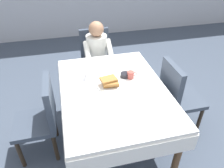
% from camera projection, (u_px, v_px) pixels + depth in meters
% --- Properties ---
extents(ground_plane, '(14.00, 14.00, 0.00)m').
position_uv_depth(ground_plane, '(113.00, 136.00, 2.69)').
color(ground_plane, '#3D4756').
extents(dining_table_main, '(1.12, 1.52, 0.74)m').
position_uv_depth(dining_table_main, '(114.00, 95.00, 2.31)').
color(dining_table_main, white).
rests_on(dining_table_main, ground).
extents(chair_diner, '(0.44, 0.45, 0.93)m').
position_uv_depth(chair_diner, '(96.00, 56.00, 3.31)').
color(chair_diner, '#384251').
rests_on(chair_diner, ground).
extents(diner_person, '(0.40, 0.43, 1.12)m').
position_uv_depth(diner_person, '(97.00, 52.00, 3.11)').
color(diner_person, silver).
rests_on(diner_person, ground).
extents(chair_right_side, '(0.45, 0.44, 0.93)m').
position_uv_depth(chair_right_side, '(176.00, 94.00, 2.53)').
color(chair_right_side, '#384251').
rests_on(chair_right_side, ground).
extents(chair_left_side, '(0.45, 0.44, 0.93)m').
position_uv_depth(chair_left_side, '(42.00, 115.00, 2.24)').
color(chair_left_side, '#384251').
rests_on(chair_left_side, ground).
extents(plate_breakfast, '(0.28, 0.28, 0.02)m').
position_uv_depth(plate_breakfast, '(110.00, 85.00, 2.29)').
color(plate_breakfast, white).
rests_on(plate_breakfast, dining_table_main).
extents(breakfast_stack, '(0.20, 0.17, 0.08)m').
position_uv_depth(breakfast_stack, '(110.00, 82.00, 2.27)').
color(breakfast_stack, '#A36B33').
rests_on(breakfast_stack, plate_breakfast).
extents(cup_coffee, '(0.11, 0.08, 0.08)m').
position_uv_depth(cup_coffee, '(131.00, 75.00, 2.40)').
color(cup_coffee, '#B24C42').
rests_on(cup_coffee, dining_table_main).
extents(bowl_butter, '(0.11, 0.11, 0.04)m').
position_uv_depth(bowl_butter, '(125.00, 75.00, 2.44)').
color(bowl_butter, black).
rests_on(bowl_butter, dining_table_main).
extents(syrup_pitcher, '(0.08, 0.08, 0.07)m').
position_uv_depth(syrup_pitcher, '(86.00, 77.00, 2.38)').
color(syrup_pitcher, silver).
rests_on(syrup_pitcher, dining_table_main).
extents(fork_left_of_plate, '(0.02, 0.18, 0.00)m').
position_uv_depth(fork_left_of_plate, '(93.00, 89.00, 2.25)').
color(fork_left_of_plate, silver).
rests_on(fork_left_of_plate, dining_table_main).
extents(knife_right_of_plate, '(0.03, 0.20, 0.00)m').
position_uv_depth(knife_right_of_plate, '(127.00, 84.00, 2.32)').
color(knife_right_of_plate, silver).
rests_on(knife_right_of_plate, dining_table_main).
extents(spoon_near_edge, '(0.15, 0.06, 0.00)m').
position_uv_depth(spoon_near_edge, '(113.00, 104.00, 2.05)').
color(spoon_near_edge, silver).
rests_on(spoon_near_edge, dining_table_main).
extents(napkin_folded, '(0.18, 0.13, 0.01)m').
position_uv_depth(napkin_folded, '(80.00, 96.00, 2.15)').
color(napkin_folded, white).
rests_on(napkin_folded, dining_table_main).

